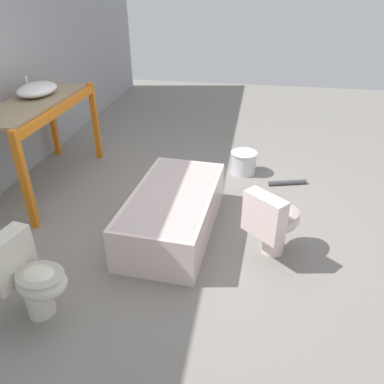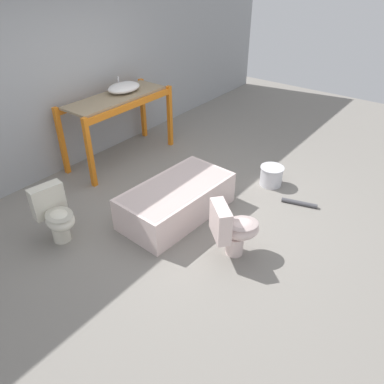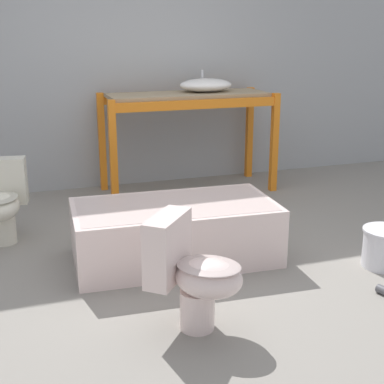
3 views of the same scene
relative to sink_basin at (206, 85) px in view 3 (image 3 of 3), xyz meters
name	(u,v)px [view 3 (image 3 of 3)]	position (x,y,z in m)	size (l,w,h in m)	color
ground_plane	(192,253)	(-0.75, -1.74, -1.14)	(12.00, 12.00, 0.00)	gray
warehouse_wall_rear	(126,40)	(-0.75, 0.46, 0.46)	(10.80, 0.08, 3.20)	#9EA0A3
shelving_rack	(188,110)	(-0.22, -0.04, -0.25)	(1.83, 0.71, 1.07)	orange
sink_basin	(206,85)	(0.00, 0.00, 0.00)	(0.58, 0.41, 0.22)	white
bathtub_main	(175,228)	(-0.91, -1.81, -0.88)	(1.56, 0.87, 0.45)	silver
toilet_near	(192,272)	(-1.11, -2.79, -0.78)	(0.63, 0.61, 0.68)	silver
toilet_far	(1,201)	(-2.15, -0.99, -0.78)	(0.43, 0.58, 0.68)	silver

